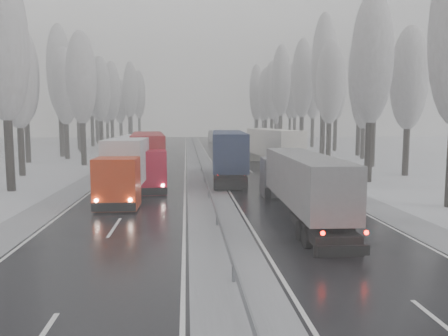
{
  "coord_description": "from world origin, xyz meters",
  "views": [
    {
      "loc": [
        -1.55,
        -10.18,
        5.49
      ],
      "look_at": [
        1.0,
        19.38,
        2.2
      ],
      "focal_mm": 35.0,
      "sensor_mm": 36.0,
      "label": 1
    }
  ],
  "objects": [
    {
      "name": "carriageway_left",
      "position": [
        -5.25,
        30.0,
        0.01
      ],
      "size": [
        7.5,
        200.0,
        0.03
      ],
      "primitive_type": "cube",
      "color": "black",
      "rests_on": "ground"
    },
    {
      "name": "tree_65",
      "position": [
        -20.05,
        56.71,
        12.55
      ],
      "size": [
        3.6,
        3.6,
        19.48
      ],
      "color": "black",
      "rests_on": "ground"
    },
    {
      "name": "tree_76",
      "position": [
        -14.05,
        108.72,
        11.95
      ],
      "size": [
        3.6,
        3.6,
        18.55
      ],
      "color": "black",
      "rests_on": "ground"
    },
    {
      "name": "truck_grey_tarp",
      "position": [
        4.67,
        13.33,
        2.13
      ],
      "size": [
        2.69,
        14.3,
        3.65
      ],
      "rotation": [
        0.0,
        0.0,
        -0.03
      ],
      "color": "#505056",
      "rests_on": "ground"
    },
    {
      "name": "tree_28",
      "position": [
        16.34,
        71.95,
        12.64
      ],
      "size": [
        3.6,
        3.6,
        19.62
      ],
      "color": "black",
      "rests_on": "ground"
    },
    {
      "name": "tree_75",
      "position": [
        -24.2,
        103.33,
        11.99
      ],
      "size": [
        3.6,
        3.6,
        18.6
      ],
      "color": "black",
      "rests_on": "ground"
    },
    {
      "name": "tree_68",
      "position": [
        -16.58,
        69.11,
        10.75
      ],
      "size": [
        3.6,
        3.6,
        16.65
      ],
      "color": "black",
      "rests_on": "ground"
    },
    {
      "name": "truck_red_red",
      "position": [
        -4.92,
        28.45,
        2.49
      ],
      "size": [
        4.03,
        16.8,
        4.27
      ],
      "rotation": [
        0.0,
        0.0,
        0.09
      ],
      "color": "#BB0A24",
      "rests_on": "ground"
    },
    {
      "name": "tree_36",
      "position": [
        17.04,
        106.16,
        13.02
      ],
      "size": [
        3.6,
        3.6,
        20.23
      ],
      "color": "black",
      "rests_on": "ground"
    },
    {
      "name": "tree_34",
      "position": [
        15.73,
        96.32,
        11.37
      ],
      "size": [
        3.6,
        3.6,
        17.63
      ],
      "color": "black",
      "rests_on": "ground"
    },
    {
      "name": "tree_23",
      "position": [
        23.31,
        49.6,
        8.77
      ],
      "size": [
        3.6,
        3.6,
        13.55
      ],
      "color": "black",
      "rests_on": "ground"
    },
    {
      "name": "tree_60",
      "position": [
        -17.75,
        34.2,
        9.59
      ],
      "size": [
        3.6,
        3.6,
        14.84
      ],
      "color": "black",
      "rests_on": "ground"
    },
    {
      "name": "box_truck_distant",
      "position": [
        5.32,
        92.04,
        1.56
      ],
      "size": [
        3.32,
        8.4,
        3.06
      ],
      "rotation": [
        0.0,
        0.0,
        0.1
      ],
      "color": "#AAACB1",
      "rests_on": "ground"
    },
    {
      "name": "tree_72",
      "position": [
        -18.93,
        88.54,
        9.76
      ],
      "size": [
        3.6,
        3.6,
        15.11
      ],
      "color": "black",
      "rests_on": "ground"
    },
    {
      "name": "tree_79",
      "position": [
        -20.33,
        119.31,
        11.01
      ],
      "size": [
        3.6,
        3.6,
        17.07
      ],
      "color": "black",
      "rests_on": "ground"
    },
    {
      "name": "tree_29",
      "position": [
        23.71,
        75.95,
        11.67
      ],
      "size": [
        3.6,
        3.6,
        18.11
      ],
      "color": "black",
      "rests_on": "ground"
    },
    {
      "name": "tree_67",
      "position": [
        -19.54,
        66.35,
        11.03
      ],
      "size": [
        3.6,
        3.6,
        17.09
      ],
      "color": "black",
      "rests_on": "ground"
    },
    {
      "name": "tree_31",
      "position": [
        22.48,
        85.7,
        11.97
      ],
      "size": [
        3.6,
        3.6,
        18.58
      ],
      "color": "black",
      "rests_on": "ground"
    },
    {
      "name": "tree_22",
      "position": [
        17.02,
        45.6,
        10.24
      ],
      "size": [
        3.6,
        3.6,
        15.86
      ],
      "color": "black",
      "rests_on": "ground"
    },
    {
      "name": "tree_66",
      "position": [
        -18.16,
        62.35,
        9.84
      ],
      "size": [
        3.6,
        3.6,
        15.23
      ],
      "color": "black",
      "rests_on": "ground"
    },
    {
      "name": "tree_58",
      "position": [
        -15.13,
        24.57,
        11.1
      ],
      "size": [
        3.6,
        3.6,
        17.21
      ],
      "color": "black",
      "rests_on": "ground"
    },
    {
      "name": "tree_63",
      "position": [
        -21.85,
        47.73,
        10.89
      ],
      "size": [
        3.6,
        3.6,
        16.88
      ],
      "color": "black",
      "rests_on": "ground"
    },
    {
      "name": "truck_blue_box",
      "position": [
        2.29,
        29.96,
        2.57
      ],
      "size": [
        3.83,
        17.3,
        4.41
      ],
      "rotation": [
        0.0,
        0.0,
        -0.07
      ],
      "color": "#1E214C",
      "rests_on": "ground"
    },
    {
      "name": "tree_25",
      "position": [
        24.81,
        55.02,
        12.52
      ],
      "size": [
        3.6,
        3.6,
        19.44
      ],
      "color": "black",
      "rests_on": "ground"
    },
    {
      "name": "shoulder_left",
      "position": [
        -10.2,
        30.0,
        0.02
      ],
      "size": [
        2.4,
        200.0,
        0.04
      ],
      "primitive_type": "cube",
      "color": "#9B9DA3",
      "rests_on": "ground"
    },
    {
      "name": "carriageway_right",
      "position": [
        5.25,
        30.0,
        0.01
      ],
      "size": [
        7.5,
        200.0,
        0.03
      ],
      "primitive_type": "cube",
      "color": "black",
      "rests_on": "ground"
    },
    {
      "name": "tree_71",
      "position": [
        -21.09,
        83.19,
        12.63
      ],
      "size": [
        3.6,
        3.6,
        19.61
      ],
      "color": "black",
      "rests_on": "ground"
    },
    {
      "name": "tree_27",
      "position": [
        24.72,
        65.27,
        11.36
      ],
      "size": [
        3.6,
        3.6,
        17.62
      ],
      "color": "black",
      "rests_on": "ground"
    },
    {
      "name": "tree_20",
      "position": [
        17.9,
        35.17,
        10.14
      ],
      "size": [
        3.6,
        3.6,
        15.71
      ],
      "color": "black",
      "rests_on": "ground"
    },
    {
      "name": "tree_78",
      "position": [
        -17.56,
        115.31,
        12.59
      ],
      "size": [
        3.6,
        3.6,
        19.55
      ],
      "color": "black",
      "rests_on": "ground"
    },
    {
      "name": "tree_35",
      "position": [
        24.94,
        100.32,
        11.77
      ],
      "size": [
        3.6,
        3.6,
        18.25
      ],
      "color": "black",
      "rests_on": "ground"
    },
    {
      "name": "tree_19",
      "position": [
        20.02,
        31.03,
        9.42
      ],
      "size": [
        3.6,
        3.6,
        14.57
      ],
      "color": "black",
      "rests_on": "ground"
    },
    {
      "name": "tree_69",
      "position": [
        -21.42,
        73.11,
        12.46
      ],
      "size": [
        3.6,
        3.6,
        19.35
      ],
      "color": "black",
      "rests_on": "ground"
    },
    {
      "name": "tree_64",
      "position": [
        -18.26,
        52.71,
        9.96
      ],
      "size": [
        3.6,
        3.6,
        15.42
      ],
      "color": "black",
      "rests_on": "ground"
    },
    {
      "name": "tree_26",
      "position": [
        17.56,
        61.27,
        12.1
      ],
      "size": [
        3.6,
        3.6,
        18.78
      ],
      "color": "black",
      "rests_on": "ground"
    },
    {
      "name": "tree_18",
      "position": [
        14.51,
        27.03,
        10.7
      ],
      "size": [
        3.6,
        3.6,
        16.58
      ],
      "color": "black",
      "rests_on": "ground"
    },
    {
      "name": "shoulder_right",
      "position": [
        10.2,
        30.0,
        0.02
      ],
      "size": [
        2.4,
        200.0,
        0.04
      ],
      "primitive_type": "cube",
      "color": "#9B9DA3",
      "rests_on": "ground"
    },
    {
      "name": "tree_24",
      "position": [
        17.9,
        51.02,
        13.19
      ],
      "size": [
        3.6,
        3.6,
        20.49
      ],
      "color": "black",
      "rests_on": "ground"
    },
    {
      "name": "truck_cream_box",
      "position": [
        8.21,
        40.16,
        2.56
      ],
      "size": [
        4.51,
        17.24,
        4.38
      ],
      "rotation": [
        0.0,
        0.0,
        0.11
      ],
      "color": "#A8A595",
      "rests_on": "ground"
    },
    {
      "name": "tree_32",
      "position": [
        16.63,
        89.21,
        11.18
      ],
      "size": [
        3.6,
        3.6,
        17.33
      ],
      "color": "black",
      "rests_on": "ground"
    },
    {
      "name": "median_guardrail",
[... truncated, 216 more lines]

